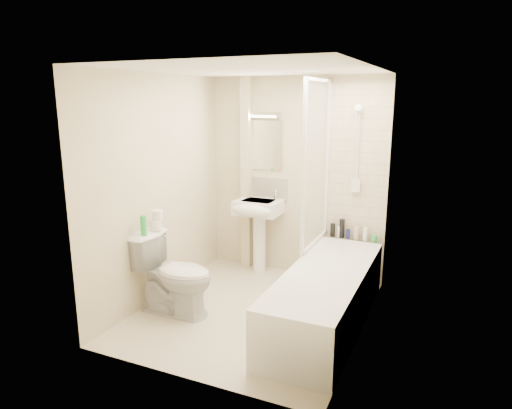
% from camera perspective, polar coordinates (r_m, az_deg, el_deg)
% --- Properties ---
extents(floor, '(2.50, 2.50, 0.00)m').
position_cam_1_polar(floor, '(4.82, -0.43, -13.27)').
color(floor, beige).
rests_on(floor, ground).
extents(wall_back, '(2.20, 0.02, 2.40)m').
position_cam_1_polar(wall_back, '(5.56, 4.91, 3.33)').
color(wall_back, beige).
rests_on(wall_back, ground).
extents(wall_left, '(0.02, 2.50, 2.40)m').
position_cam_1_polar(wall_left, '(4.97, -12.09, 1.90)').
color(wall_left, beige).
rests_on(wall_left, ground).
extents(wall_right, '(0.02, 2.50, 2.40)m').
position_cam_1_polar(wall_right, '(4.10, 13.69, -0.56)').
color(wall_right, beige).
rests_on(wall_right, ground).
extents(ceiling, '(2.20, 2.50, 0.02)m').
position_cam_1_polar(ceiling, '(4.32, -0.49, 16.54)').
color(ceiling, white).
rests_on(ceiling, wall_back).
extents(tile_back, '(0.70, 0.01, 1.75)m').
position_cam_1_polar(tile_back, '(5.32, 12.59, 5.07)').
color(tile_back, beige).
rests_on(tile_back, wall_back).
extents(tile_right, '(0.01, 2.10, 1.75)m').
position_cam_1_polar(tile_right, '(4.10, 13.82, 2.65)').
color(tile_right, beige).
rests_on(tile_right, wall_right).
extents(pipe_boxing, '(0.12, 0.12, 2.40)m').
position_cam_1_polar(pipe_boxing, '(5.73, -1.16, 3.68)').
color(pipe_boxing, beige).
rests_on(pipe_boxing, ground).
extents(splashback, '(0.60, 0.02, 0.30)m').
position_cam_1_polar(splashback, '(5.72, 1.09, 1.92)').
color(splashback, beige).
rests_on(splashback, wall_back).
extents(mirror, '(0.46, 0.01, 0.60)m').
position_cam_1_polar(mirror, '(5.64, 1.11, 7.41)').
color(mirror, white).
rests_on(mirror, wall_back).
extents(strip_light, '(0.42, 0.07, 0.07)m').
position_cam_1_polar(strip_light, '(5.59, 1.03, 11.17)').
color(strip_light, silver).
rests_on(strip_light, wall_back).
extents(bathtub, '(0.70, 2.10, 0.55)m').
position_cam_1_polar(bathtub, '(4.51, 8.71, -11.32)').
color(bathtub, white).
rests_on(bathtub, ground).
extents(shower_screen, '(0.04, 0.92, 1.80)m').
position_cam_1_polar(shower_screen, '(4.97, 7.61, 5.01)').
color(shower_screen, white).
rests_on(shower_screen, bathtub).
extents(shower_fixture, '(0.10, 0.16, 0.99)m').
position_cam_1_polar(shower_fixture, '(5.26, 12.54, 6.31)').
color(shower_fixture, white).
rests_on(shower_fixture, wall_back).
extents(pedestal_sink, '(0.55, 0.50, 1.06)m').
position_cam_1_polar(pedestal_sink, '(5.58, 0.17, -1.40)').
color(pedestal_sink, white).
rests_on(pedestal_sink, ground).
extents(bottle_black_a, '(0.06, 0.06, 0.16)m').
position_cam_1_polar(bottle_black_a, '(5.46, 9.56, -3.16)').
color(bottle_black_a, black).
rests_on(bottle_black_a, bathtub).
extents(bottle_white_a, '(0.05, 0.05, 0.13)m').
position_cam_1_polar(bottle_white_a, '(5.44, 10.36, -3.36)').
color(bottle_white_a, silver).
rests_on(bottle_white_a, bathtub).
extents(bottle_black_b, '(0.06, 0.06, 0.22)m').
position_cam_1_polar(bottle_black_b, '(5.43, 10.68, -2.95)').
color(bottle_black_b, black).
rests_on(bottle_black_b, bathtub).
extents(bottle_blue, '(0.04, 0.04, 0.11)m').
position_cam_1_polar(bottle_blue, '(5.43, 11.43, -3.59)').
color(bottle_blue, navy).
rests_on(bottle_blue, bathtub).
extents(bottle_cream, '(0.06, 0.06, 0.16)m').
position_cam_1_polar(bottle_cream, '(5.40, 12.43, -3.47)').
color(bottle_cream, '#C7B39A').
rests_on(bottle_cream, bathtub).
extents(bottle_white_b, '(0.05, 0.05, 0.15)m').
position_cam_1_polar(bottle_white_b, '(5.38, 13.50, -3.61)').
color(bottle_white_b, white).
rests_on(bottle_white_b, bathtub).
extents(bottle_green, '(0.06, 0.06, 0.08)m').
position_cam_1_polar(bottle_green, '(5.38, 14.57, -4.10)').
color(bottle_green, green).
rests_on(bottle_green, bathtub).
extents(toilet, '(0.47, 0.82, 0.83)m').
position_cam_1_polar(toilet, '(4.72, -10.15, -8.55)').
color(toilet, white).
rests_on(toilet, ground).
extents(toilet_roll_lower, '(0.12, 0.12, 0.10)m').
position_cam_1_polar(toilet_roll_lower, '(4.77, -12.44, -2.55)').
color(toilet_roll_lower, white).
rests_on(toilet_roll_lower, toilet).
extents(toilet_roll_upper, '(0.11, 0.11, 0.11)m').
position_cam_1_polar(toilet_roll_upper, '(4.76, -12.22, -1.32)').
color(toilet_roll_upper, white).
rests_on(toilet_roll_upper, toilet_roll_lower).
extents(green_bottle, '(0.06, 0.06, 0.19)m').
position_cam_1_polar(green_bottle, '(4.62, -13.89, -2.54)').
color(green_bottle, green).
rests_on(green_bottle, toilet).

